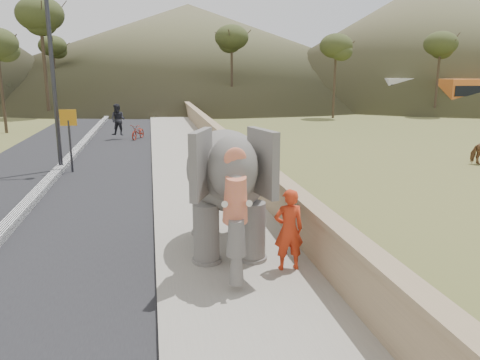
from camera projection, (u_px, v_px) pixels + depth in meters
name	position (u px, v px, depth m)	size (l,w,h in m)	color
ground	(243.00, 291.00, 8.27)	(160.00, 160.00, 0.00)	olive
road	(54.00, 178.00, 16.92)	(7.00, 120.00, 0.03)	black
median	(54.00, 175.00, 16.90)	(0.35, 120.00, 0.22)	black
walkway	(192.00, 171.00, 17.82)	(3.00, 120.00, 0.15)	#9E9687
parapet	(235.00, 157.00, 18.01)	(0.30, 120.00, 1.10)	tan
lamppost	(59.00, 41.00, 17.22)	(1.76, 0.36, 8.00)	#2D2D32
signboard	(69.00, 130.00, 17.48)	(0.60, 0.08, 2.40)	#2D2D33
distant_car	(353.00, 103.00, 46.42)	(1.70, 4.23, 1.44)	#B3B4BA
bus_white	(440.00, 95.00, 45.52)	(2.50, 11.00, 3.10)	white
hill_right	(431.00, 39.00, 62.74)	(56.00, 56.00, 16.00)	brown
hill_far	(189.00, 50.00, 74.55)	(80.00, 80.00, 14.00)	brown
elephant_and_man	(227.00, 187.00, 9.68)	(2.27, 3.73, 2.61)	slate
motorcyclist	(127.00, 125.00, 26.27)	(2.14, 1.70, 2.01)	maroon
trees	(194.00, 69.00, 35.96)	(47.48, 43.03, 9.90)	#473828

